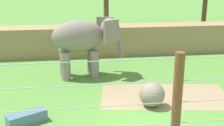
% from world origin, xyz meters
% --- Properties ---
extents(dirt_patch, '(5.99, 3.70, 0.01)m').
position_xyz_m(dirt_patch, '(1.57, 2.57, 0.00)').
color(dirt_patch, '#937F5B').
rests_on(dirt_patch, ground).
extents(embankment_wall, '(36.00, 1.80, 1.91)m').
position_xyz_m(embankment_wall, '(0.00, 10.18, 0.95)').
color(embankment_wall, '#997F56').
rests_on(embankment_wall, ground).
extents(elephant, '(4.08, 1.93, 3.04)m').
position_xyz_m(elephant, '(-1.81, 5.79, 2.01)').
color(elephant, gray).
rests_on(elephant, ground).
extents(enrichment_ball, '(1.04, 1.04, 1.04)m').
position_xyz_m(enrichment_ball, '(0.71, 1.62, 0.52)').
color(enrichment_ball, gray).
rests_on(enrichment_ball, ground).
extents(cable_fence, '(12.28, 0.23, 3.51)m').
position_xyz_m(cable_fence, '(0.00, -2.94, 1.77)').
color(cable_fence, brown).
rests_on(cable_fence, ground).
extents(feed_trough, '(1.46, 1.13, 0.44)m').
position_xyz_m(feed_trough, '(-4.15, 0.79, 0.22)').
color(feed_trough, slate).
rests_on(feed_trough, ground).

